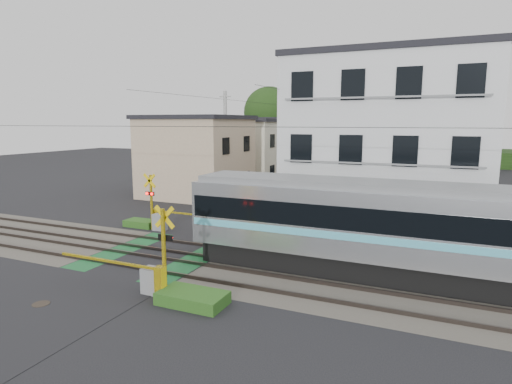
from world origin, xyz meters
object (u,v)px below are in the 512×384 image
at_px(apartment_block, 389,143).
at_px(pedestrian, 311,170).
at_px(crossing_signal_far, 159,217).
at_px(manhole_cover, 41,304).
at_px(crossing_signal_near, 154,274).
at_px(commuter_train, 418,231).

xyz_separation_m(apartment_block, pedestrian, (-9.53, 17.53, -3.73)).
height_order(crossing_signal_far, pedestrian, crossing_signal_far).
bearing_deg(crossing_signal_far, manhole_cover, -76.17).
distance_m(crossing_signal_near, crossing_signal_far, 8.95).
bearing_deg(apartment_block, pedestrian, 118.54).
relative_size(apartment_block, manhole_cover, 18.71).
relative_size(crossing_signal_near, crossing_signal_far, 1.00).
bearing_deg(crossing_signal_far, apartment_block, 27.78).
bearing_deg(apartment_block, commuter_train, -75.52).
xyz_separation_m(pedestrian, manhole_cover, (0.77, -32.82, -0.92)).
bearing_deg(pedestrian, crossing_signal_near, 105.50).
relative_size(crossing_signal_near, pedestrian, 2.56).
bearing_deg(commuter_train, apartment_block, 104.48).
height_order(crossing_signal_near, crossing_signal_far, same).
relative_size(commuter_train, crossing_signal_far, 3.68).
height_order(commuter_train, pedestrian, commuter_train).
relative_size(apartment_block, pedestrian, 5.51).
xyz_separation_m(crossing_signal_far, apartment_block, (11.09, 5.84, 3.94)).
xyz_separation_m(crossing_signal_far, pedestrian, (1.55, 23.37, 0.22)).
bearing_deg(pedestrian, commuter_train, 123.10).
bearing_deg(apartment_block, crossing_signal_far, -152.22).
bearing_deg(manhole_cover, apartment_block, 60.20).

